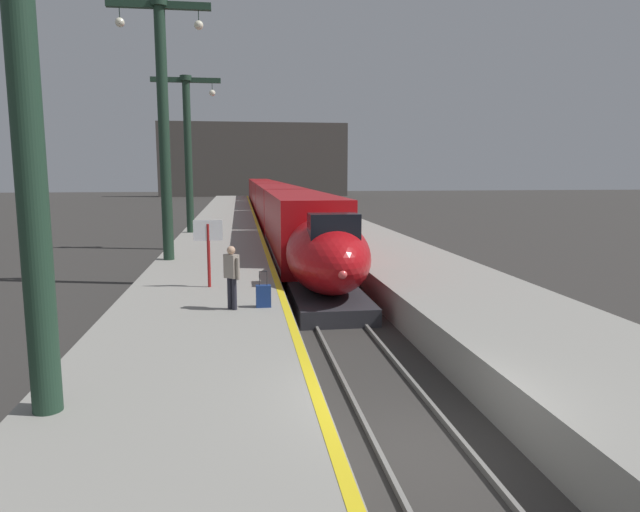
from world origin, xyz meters
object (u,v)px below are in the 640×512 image
(rolling_suitcase, at_px, (263,296))
(passenger_near_edge, at_px, (232,272))
(departure_info_board, at_px, (208,240))
(highspeed_train_main, at_px, (272,201))
(station_column_mid, at_px, (163,109))
(station_column_near, at_px, (21,49))
(station_column_far, at_px, (188,139))

(rolling_suitcase, bearing_deg, passenger_near_edge, -171.04)
(rolling_suitcase, distance_m, departure_info_board, 3.56)
(highspeed_train_main, xyz_separation_m, station_column_mid, (-5.90, -28.75, 5.18))
(rolling_suitcase, bearing_deg, station_column_near, -119.51)
(highspeed_train_main, height_order, rolling_suitcase, highspeed_train_main)
(station_column_far, bearing_deg, rolling_suitcase, -79.87)
(passenger_near_edge, bearing_deg, highspeed_train_main, 85.18)
(station_column_near, height_order, passenger_near_edge, station_column_near)
(station_column_far, relative_size, rolling_suitcase, 9.30)
(station_column_near, distance_m, departure_info_board, 10.14)
(station_column_far, bearing_deg, passenger_near_edge, -82.26)
(rolling_suitcase, bearing_deg, departure_info_board, 118.16)
(station_column_mid, bearing_deg, passenger_near_edge, -73.37)
(highspeed_train_main, relative_size, station_column_far, 8.19)
(station_column_mid, height_order, rolling_suitcase, station_column_mid)
(highspeed_train_main, height_order, passenger_near_edge, highspeed_train_main)
(highspeed_train_main, relative_size, station_column_mid, 7.27)
(station_column_near, height_order, station_column_far, station_column_far)
(passenger_near_edge, distance_m, departure_info_board, 3.21)
(station_column_far, relative_size, passenger_near_edge, 5.41)
(station_column_mid, height_order, station_column_far, station_column_mid)
(station_column_near, height_order, station_column_mid, station_column_mid)
(highspeed_train_main, bearing_deg, rolling_suitcase, -93.59)
(rolling_suitcase, xyz_separation_m, departure_info_board, (-1.58, 2.95, 1.20))
(station_column_near, xyz_separation_m, departure_info_board, (1.96, 9.20, -3.79))
(highspeed_train_main, distance_m, station_column_far, 19.39)
(station_column_near, distance_m, passenger_near_edge, 7.96)
(station_column_far, bearing_deg, highspeed_train_main, 71.76)
(station_column_near, bearing_deg, rolling_suitcase, 60.49)
(passenger_near_edge, bearing_deg, rolling_suitcase, 8.96)
(station_column_near, xyz_separation_m, station_column_far, (0.00, 26.04, 0.20))
(station_column_near, height_order, departure_info_board, station_column_near)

